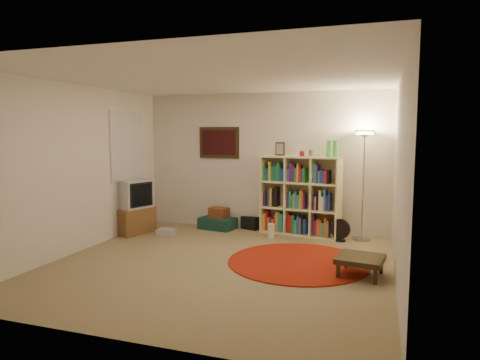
{
  "coord_description": "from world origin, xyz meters",
  "views": [
    {
      "loc": [
        2.04,
        -5.26,
        1.79
      ],
      "look_at": [
        0.1,
        0.6,
        1.1
      ],
      "focal_mm": 32.0,
      "sensor_mm": 36.0,
      "label": 1
    }
  ],
  "objects_px": {
    "tv_stand": "(133,207)",
    "suitcase": "(218,223)",
    "floor_lamp": "(364,149)",
    "floor_fan": "(340,230)",
    "side_table": "(360,260)",
    "bookshelf": "(299,197)"
  },
  "relations": [
    {
      "from": "tv_stand",
      "to": "suitcase",
      "type": "height_order",
      "value": "tv_stand"
    },
    {
      "from": "floor_fan",
      "to": "suitcase",
      "type": "xyz_separation_m",
      "value": [
        -2.26,
        0.24,
        -0.08
      ]
    },
    {
      "from": "tv_stand",
      "to": "side_table",
      "type": "bearing_deg",
      "value": 4.05
    },
    {
      "from": "floor_fan",
      "to": "tv_stand",
      "type": "xyz_separation_m",
      "value": [
        -3.55,
        -0.55,
        0.28
      ]
    },
    {
      "from": "floor_lamp",
      "to": "tv_stand",
      "type": "height_order",
      "value": "floor_lamp"
    },
    {
      "from": "bookshelf",
      "to": "floor_fan",
      "type": "xyz_separation_m",
      "value": [
        0.74,
        -0.28,
        -0.48
      ]
    },
    {
      "from": "suitcase",
      "to": "side_table",
      "type": "height_order",
      "value": "side_table"
    },
    {
      "from": "floor_fan",
      "to": "side_table",
      "type": "relative_size",
      "value": 0.6
    },
    {
      "from": "floor_fan",
      "to": "suitcase",
      "type": "height_order",
      "value": "floor_fan"
    },
    {
      "from": "tv_stand",
      "to": "bookshelf",
      "type": "bearing_deg",
      "value": 36.32
    },
    {
      "from": "floor_fan",
      "to": "suitcase",
      "type": "distance_m",
      "value": 2.27
    },
    {
      "from": "bookshelf",
      "to": "floor_lamp",
      "type": "bearing_deg",
      "value": 4.56
    },
    {
      "from": "floor_lamp",
      "to": "floor_fan",
      "type": "height_order",
      "value": "floor_lamp"
    },
    {
      "from": "side_table",
      "to": "tv_stand",
      "type": "bearing_deg",
      "value": 164.08
    },
    {
      "from": "floor_lamp",
      "to": "suitcase",
      "type": "xyz_separation_m",
      "value": [
        -2.59,
        0.04,
        -1.41
      ]
    },
    {
      "from": "bookshelf",
      "to": "floor_fan",
      "type": "height_order",
      "value": "bookshelf"
    },
    {
      "from": "bookshelf",
      "to": "tv_stand",
      "type": "xyz_separation_m",
      "value": [
        -2.82,
        -0.83,
        -0.2
      ]
    },
    {
      "from": "suitcase",
      "to": "side_table",
      "type": "relative_size",
      "value": 1.13
    },
    {
      "from": "floor_lamp",
      "to": "side_table",
      "type": "bearing_deg",
      "value": -88.03
    },
    {
      "from": "suitcase",
      "to": "tv_stand",
      "type": "bearing_deg",
      "value": -138.75
    },
    {
      "from": "floor_fan",
      "to": "tv_stand",
      "type": "height_order",
      "value": "tv_stand"
    },
    {
      "from": "floor_lamp",
      "to": "floor_fan",
      "type": "distance_m",
      "value": 1.39
    }
  ]
}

